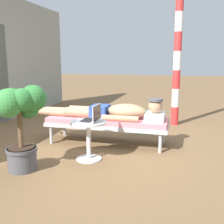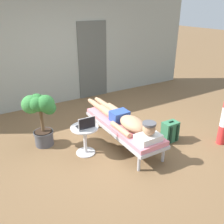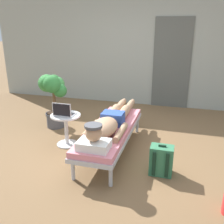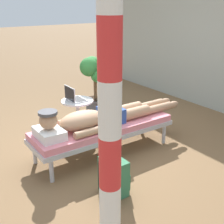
% 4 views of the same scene
% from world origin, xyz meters
% --- Properties ---
extents(ground_plane, '(40.00, 40.00, 0.00)m').
position_xyz_m(ground_plane, '(0.00, 0.00, 0.00)').
color(ground_plane, brown).
extents(lounge_chair, '(0.60, 1.92, 0.42)m').
position_xyz_m(lounge_chair, '(0.15, -0.07, 0.35)').
color(lounge_chair, '#B7B7BC').
rests_on(lounge_chair, ground).
extents(person_reclining, '(0.53, 2.17, 0.33)m').
position_xyz_m(person_reclining, '(0.15, -0.15, 0.52)').
color(person_reclining, white).
rests_on(person_reclining, lounge_chair).
extents(side_table, '(0.48, 0.48, 0.52)m').
position_xyz_m(side_table, '(-0.62, -0.03, 0.36)').
color(side_table, silver).
rests_on(side_table, ground).
extents(laptop, '(0.31, 0.24, 0.23)m').
position_xyz_m(laptop, '(-0.62, -0.09, 0.58)').
color(laptop, silver).
rests_on(laptop, side_table).
extents(backpack, '(0.30, 0.26, 0.42)m').
position_xyz_m(backpack, '(0.96, -0.48, 0.20)').
color(backpack, '#33724C').
rests_on(backpack, ground).
extents(potted_plant, '(0.58, 0.55, 1.03)m').
position_xyz_m(potted_plant, '(-1.17, 0.61, 0.69)').
color(potted_plant, '#4C4C51').
rests_on(potted_plant, ground).
extents(porch_post, '(0.15, 0.15, 2.59)m').
position_xyz_m(porch_post, '(1.74, -1.06, 1.30)').
color(porch_post, red).
rests_on(porch_post, ground).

